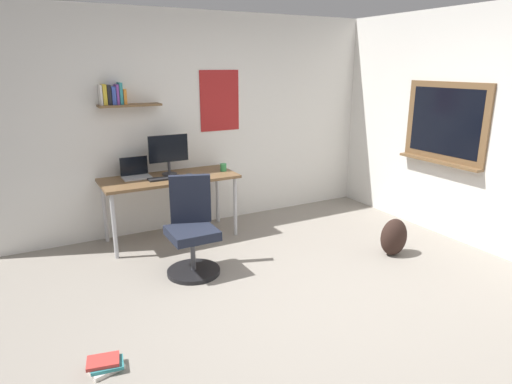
% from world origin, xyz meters
% --- Properties ---
extents(ground_plane, '(5.20, 5.20, 0.00)m').
position_xyz_m(ground_plane, '(0.00, 0.00, 0.00)').
color(ground_plane, gray).
rests_on(ground_plane, ground).
extents(wall_back, '(5.00, 0.30, 2.60)m').
position_xyz_m(wall_back, '(-0.01, 2.45, 1.30)').
color(wall_back, silver).
rests_on(wall_back, ground).
extents(wall_right, '(0.22, 5.00, 2.60)m').
position_xyz_m(wall_right, '(2.45, 0.03, 1.30)').
color(wall_right, silver).
rests_on(wall_right, ground).
extents(desk, '(1.53, 0.65, 0.75)m').
position_xyz_m(desk, '(-0.51, 2.05, 0.68)').
color(desk, brown).
rests_on(desk, ground).
extents(office_chair, '(0.52, 0.55, 0.95)m').
position_xyz_m(office_chair, '(-0.60, 1.11, 0.41)').
color(office_chair, black).
rests_on(office_chair, ground).
extents(laptop, '(0.31, 0.21, 0.23)m').
position_xyz_m(laptop, '(-0.86, 2.20, 0.80)').
color(laptop, '#ADAFB5').
rests_on(laptop, desk).
extents(monitor_primary, '(0.46, 0.17, 0.46)m').
position_xyz_m(monitor_primary, '(-0.48, 2.15, 1.02)').
color(monitor_primary, '#38383D').
rests_on(monitor_primary, desk).
extents(keyboard, '(0.37, 0.13, 0.02)m').
position_xyz_m(keyboard, '(-0.59, 1.96, 0.76)').
color(keyboard, black).
rests_on(keyboard, desk).
extents(computer_mouse, '(0.10, 0.06, 0.03)m').
position_xyz_m(computer_mouse, '(-0.31, 1.96, 0.77)').
color(computer_mouse, '#262628').
rests_on(computer_mouse, desk).
extents(coffee_mug, '(0.08, 0.08, 0.09)m').
position_xyz_m(coffee_mug, '(0.15, 2.01, 0.79)').
color(coffee_mug, '#338C4C').
rests_on(coffee_mug, desk).
extents(backpack, '(0.32, 0.22, 0.41)m').
position_xyz_m(backpack, '(1.43, 0.45, 0.20)').
color(backpack, black).
rests_on(backpack, ground).
extents(book_stack_on_floor, '(0.26, 0.21, 0.08)m').
position_xyz_m(book_stack_on_floor, '(-1.66, -0.03, 0.04)').
color(book_stack_on_floor, silver).
rests_on(book_stack_on_floor, ground).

